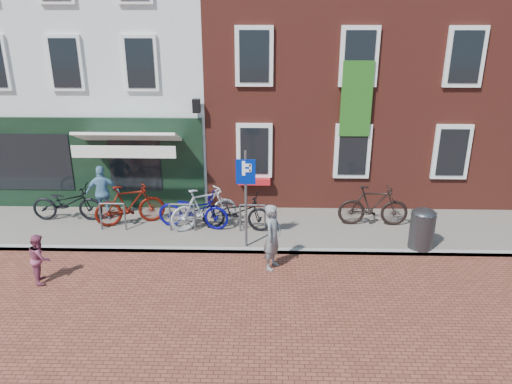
{
  "coord_description": "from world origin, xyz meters",
  "views": [
    {
      "loc": [
        0.95,
        -11.52,
        6.02
      ],
      "look_at": [
        0.6,
        1.16,
        1.31
      ],
      "focal_mm": 34.28,
      "sensor_mm": 36.0,
      "label": 1
    }
  ],
  "objects_px": {
    "parking_sign": "(246,186)",
    "bicycle_1": "(130,205)",
    "litter_bin": "(422,226)",
    "woman": "(273,237)",
    "bicycle_0": "(67,203)",
    "boy": "(40,258)",
    "bicycle_3": "(204,208)",
    "cafe_person": "(103,193)",
    "bicycle_2": "(193,210)",
    "bicycle_4": "(236,211)",
    "bicycle_5": "(373,206)"
  },
  "relations": [
    {
      "from": "bicycle_0",
      "to": "cafe_person",
      "type": "bearing_deg",
      "value": -84.89
    },
    {
      "from": "parking_sign",
      "to": "bicycle_3",
      "type": "bearing_deg",
      "value": 136.93
    },
    {
      "from": "boy",
      "to": "bicycle_2",
      "type": "height_order",
      "value": "boy"
    },
    {
      "from": "cafe_person",
      "to": "woman",
      "type": "bearing_deg",
      "value": 141.48
    },
    {
      "from": "bicycle_0",
      "to": "parking_sign",
      "type": "bearing_deg",
      "value": -107.9
    },
    {
      "from": "boy",
      "to": "bicycle_4",
      "type": "xyz_separation_m",
      "value": [
        4.42,
        2.86,
        0.05
      ]
    },
    {
      "from": "parking_sign",
      "to": "bicycle_1",
      "type": "relative_size",
      "value": 1.31
    },
    {
      "from": "bicycle_3",
      "to": "bicycle_4",
      "type": "bearing_deg",
      "value": -122.76
    },
    {
      "from": "litter_bin",
      "to": "bicycle_0",
      "type": "relative_size",
      "value": 0.57
    },
    {
      "from": "woman",
      "to": "bicycle_4",
      "type": "bearing_deg",
      "value": 49.94
    },
    {
      "from": "bicycle_3",
      "to": "bicycle_5",
      "type": "xyz_separation_m",
      "value": [
        4.9,
        0.3,
        0.0
      ]
    },
    {
      "from": "litter_bin",
      "to": "woman",
      "type": "bearing_deg",
      "value": -165.64
    },
    {
      "from": "boy",
      "to": "bicycle_5",
      "type": "bearing_deg",
      "value": -90.5
    },
    {
      "from": "woman",
      "to": "bicycle_4",
      "type": "relative_size",
      "value": 0.8
    },
    {
      "from": "parking_sign",
      "to": "bicycle_3",
      "type": "xyz_separation_m",
      "value": [
        -1.26,
        1.18,
        -1.1
      ]
    },
    {
      "from": "bicycle_4",
      "to": "bicycle_3",
      "type": "bearing_deg",
      "value": 94.87
    },
    {
      "from": "bicycle_0",
      "to": "bicycle_3",
      "type": "xyz_separation_m",
      "value": [
        4.16,
        -0.44,
        0.06
      ]
    },
    {
      "from": "litter_bin",
      "to": "parking_sign",
      "type": "distance_m",
      "value": 4.77
    },
    {
      "from": "parking_sign",
      "to": "boy",
      "type": "height_order",
      "value": "parking_sign"
    },
    {
      "from": "litter_bin",
      "to": "woman",
      "type": "height_order",
      "value": "woman"
    },
    {
      "from": "parking_sign",
      "to": "bicycle_4",
      "type": "relative_size",
      "value": 1.27
    },
    {
      "from": "litter_bin",
      "to": "bicycle_1",
      "type": "relative_size",
      "value": 0.59
    },
    {
      "from": "boy",
      "to": "bicycle_0",
      "type": "bearing_deg",
      "value": -10.23
    },
    {
      "from": "bicycle_1",
      "to": "bicycle_3",
      "type": "height_order",
      "value": "same"
    },
    {
      "from": "bicycle_0",
      "to": "bicycle_2",
      "type": "xyz_separation_m",
      "value": [
        3.85,
        -0.46,
        0.0
      ]
    },
    {
      "from": "bicycle_0",
      "to": "bicycle_2",
      "type": "height_order",
      "value": "same"
    },
    {
      "from": "parking_sign",
      "to": "bicycle_5",
      "type": "height_order",
      "value": "parking_sign"
    },
    {
      "from": "bicycle_1",
      "to": "bicycle_4",
      "type": "height_order",
      "value": "bicycle_1"
    },
    {
      "from": "woman",
      "to": "bicycle_0",
      "type": "bearing_deg",
      "value": 90.58
    },
    {
      "from": "boy",
      "to": "cafe_person",
      "type": "xyz_separation_m",
      "value": [
        0.39,
        3.49,
        0.34
      ]
    },
    {
      "from": "parking_sign",
      "to": "bicycle_4",
      "type": "xyz_separation_m",
      "value": [
        -0.33,
        1.11,
        -1.16
      ]
    },
    {
      "from": "bicycle_0",
      "to": "bicycle_5",
      "type": "xyz_separation_m",
      "value": [
        9.06,
        -0.14,
        0.06
      ]
    },
    {
      "from": "cafe_person",
      "to": "boy",
      "type": "bearing_deg",
      "value": 73.14
    },
    {
      "from": "woman",
      "to": "cafe_person",
      "type": "distance_m",
      "value": 5.73
    },
    {
      "from": "woman",
      "to": "parking_sign",
      "type": "bearing_deg",
      "value": 59.63
    },
    {
      "from": "bicycle_1",
      "to": "bicycle_4",
      "type": "bearing_deg",
      "value": -114.41
    },
    {
      "from": "bicycle_4",
      "to": "bicycle_5",
      "type": "height_order",
      "value": "bicycle_5"
    },
    {
      "from": "litter_bin",
      "to": "boy",
      "type": "distance_m",
      "value": 9.56
    },
    {
      "from": "cafe_person",
      "to": "bicycle_1",
      "type": "height_order",
      "value": "cafe_person"
    },
    {
      "from": "bicycle_2",
      "to": "bicycle_4",
      "type": "height_order",
      "value": "same"
    },
    {
      "from": "cafe_person",
      "to": "bicycle_2",
      "type": "bearing_deg",
      "value": 157.82
    },
    {
      "from": "bicycle_0",
      "to": "bicycle_5",
      "type": "height_order",
      "value": "bicycle_5"
    },
    {
      "from": "litter_bin",
      "to": "boy",
      "type": "relative_size",
      "value": 0.99
    },
    {
      "from": "bicycle_3",
      "to": "bicycle_4",
      "type": "relative_size",
      "value": 0.97
    },
    {
      "from": "woman",
      "to": "bicycle_5",
      "type": "xyz_separation_m",
      "value": [
        2.94,
        2.44,
        -0.13
      ]
    },
    {
      "from": "cafe_person",
      "to": "bicycle_5",
      "type": "height_order",
      "value": "cafe_person"
    },
    {
      "from": "cafe_person",
      "to": "bicycle_4",
      "type": "height_order",
      "value": "cafe_person"
    },
    {
      "from": "bicycle_2",
      "to": "bicycle_3",
      "type": "xyz_separation_m",
      "value": [
        0.32,
        0.01,
        0.06
      ]
    },
    {
      "from": "bicycle_2",
      "to": "bicycle_1",
      "type": "bearing_deg",
      "value": 92.41
    },
    {
      "from": "boy",
      "to": "bicycle_2",
      "type": "distance_m",
      "value": 4.31
    }
  ]
}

